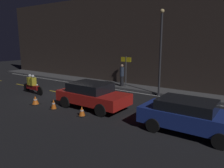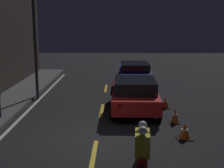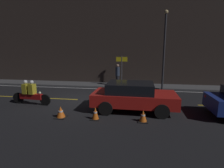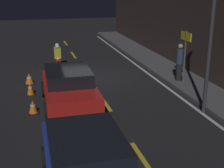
{
  "view_description": "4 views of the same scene",
  "coord_description": "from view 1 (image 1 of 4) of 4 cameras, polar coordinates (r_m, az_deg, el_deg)",
  "views": [
    {
      "loc": [
        11.25,
        -10.55,
        3.77
      ],
      "look_at": [
        3.8,
        0.02,
        1.18
      ],
      "focal_mm": 35.0,
      "sensor_mm": 36.0,
      "label": 1
    },
    {
      "loc": [
        -9.54,
        -0.7,
        3.83
      ],
      "look_at": [
        3.58,
        -0.44,
        1.16
      ],
      "focal_mm": 50.0,
      "sensor_mm": 36.0,
      "label": 2
    },
    {
      "loc": [
        3.72,
        -9.96,
        3.01
      ],
      "look_at": [
        2.24,
        -0.57,
        1.16
      ],
      "focal_mm": 28.0,
      "sensor_mm": 36.0,
      "label": 3
    },
    {
      "loc": [
        14.92,
        -2.71,
        4.56
      ],
      "look_at": [
        4.14,
        0.13,
        0.96
      ],
      "focal_mm": 50.0,
      "sensor_mm": 36.0,
      "label": 4
    }
  ],
  "objects": [
    {
      "name": "lane_dash_c",
      "position": [
        16.6,
        -13.73,
        -2.11
      ],
      "size": [
        2.0,
        0.14,
        0.01
      ],
      "color": "gold",
      "rests_on": "ground"
    },
    {
      "name": "lane_solid_kerb",
      "position": [
        18.16,
        -4.03,
        -0.66
      ],
      "size": [
        25.2,
        0.14,
        0.01
      ],
      "color": "silver",
      "rests_on": "ground"
    },
    {
      "name": "raised_curb",
      "position": [
        19.06,
        -1.79,
        0.15
      ],
      "size": [
        28.0,
        1.86,
        0.15
      ],
      "color": "#4C4C4F",
      "rests_on": "ground"
    },
    {
      "name": "shop_sign",
      "position": [
        17.24,
        3.66,
        4.88
      ],
      "size": [
        0.9,
        0.08,
        2.4
      ],
      "color": "#4C4C51",
      "rests_on": "raised_curb"
    },
    {
      "name": "motorcycle",
      "position": [
        16.69,
        -20.13,
        -0.16
      ],
      "size": [
        2.36,
        0.4,
        1.38
      ],
      "rotation": [
        0.0,
        0.0,
        -0.07
      ],
      "color": "black",
      "rests_on": "ground"
    },
    {
      "name": "building_front",
      "position": [
        19.57,
        0.08,
        11.38
      ],
      "size": [
        28.0,
        0.3,
        7.57
      ],
      "color": "#382D28",
      "rests_on": "ground"
    },
    {
      "name": "lane_dash_b",
      "position": [
        20.15,
        -22.2,
        -0.29
      ],
      "size": [
        2.0,
        0.14,
        0.01
      ],
      "color": "gold",
      "rests_on": "ground"
    },
    {
      "name": "lane_dash_e",
      "position": [
        11.67,
        17.22,
        -8.04
      ],
      "size": [
        2.0,
        0.14,
        0.01
      ],
      "color": "gold",
      "rests_on": "ground"
    },
    {
      "name": "street_lamp",
      "position": [
        15.03,
        12.58,
        9.03
      ],
      "size": [
        0.28,
        0.28,
        5.76
      ],
      "color": "#333338",
      "rests_on": "ground"
    },
    {
      "name": "traffic_cone_near",
      "position": [
        13.85,
        -19.39,
        -4.04
      ],
      "size": [
        0.51,
        0.51,
        0.52
      ],
      "color": "black",
      "rests_on": "ground"
    },
    {
      "name": "ground_plane",
      "position": [
        15.88,
        -11.34,
        -2.63
      ],
      "size": [
        56.0,
        56.0,
        0.0
      ],
      "primitive_type": "plane",
      "color": "black"
    },
    {
      "name": "taxi_red",
      "position": [
        12.39,
        -5.18,
        -2.73
      ],
      "size": [
        4.13,
        2.05,
        1.42
      ],
      "rotation": [
        0.0,
        0.0,
        -0.01
      ],
      "color": "red",
      "rests_on": "ground"
    },
    {
      "name": "traffic_cone_mid",
      "position": [
        12.62,
        -15.02,
        -5.13
      ],
      "size": [
        0.39,
        0.39,
        0.57
      ],
      "color": "black",
      "rests_on": "ground"
    },
    {
      "name": "pedestrian",
      "position": [
        17.45,
        2.6,
        2.36
      ],
      "size": [
        0.34,
        0.34,
        1.76
      ],
      "color": "black",
      "rests_on": "raised_curb"
    },
    {
      "name": "sedan_blue",
      "position": [
        9.64,
        19.72,
        -7.67
      ],
      "size": [
        4.13,
        1.95,
        1.37
      ],
      "rotation": [
        0.0,
        0.0,
        0.0
      ],
      "color": "navy",
      "rests_on": "ground"
    },
    {
      "name": "traffic_cone_far",
      "position": [
        11.22,
        -7.87,
        -7.07
      ],
      "size": [
        0.42,
        0.42,
        0.51
      ],
      "color": "black",
      "rests_on": "ground"
    },
    {
      "name": "lane_dash_d",
      "position": [
        13.62,
        -1.09,
        -4.72
      ],
      "size": [
        2.0,
        0.14,
        0.01
      ],
      "color": "gold",
      "rests_on": "ground"
    }
  ]
}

